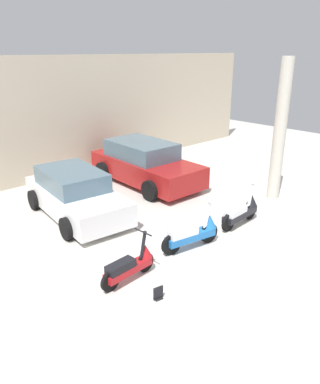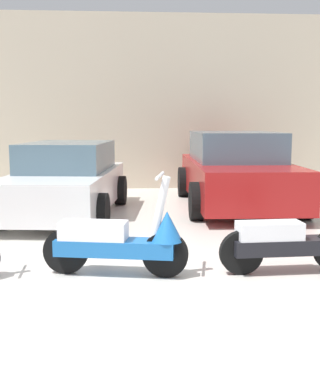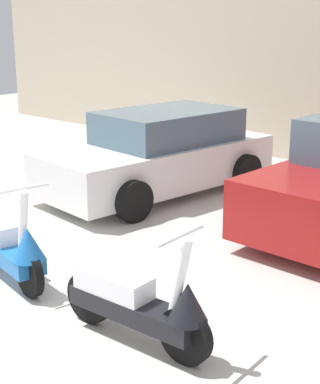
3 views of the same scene
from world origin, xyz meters
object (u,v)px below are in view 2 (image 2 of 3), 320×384
Objects in this scene: scooter_front_center at (295,238)px; car_rear_left at (67,181)px; car_rear_center at (236,171)px; scooter_front_right at (121,240)px.

scooter_front_center is 0.39× the size of car_rear_left.
car_rear_left is (-2.87, 3.48, 0.23)m from scooter_front_center.
car_rear_center is at bearing 109.12° from car_rear_left.
car_rear_left is 3.24m from car_rear_center.
scooter_front_right is 0.36× the size of car_rear_center.
scooter_front_center is at bearing 10.00° from scooter_front_right.
car_rear_left is at bearing -75.40° from car_rear_center.
car_rear_left is 0.91× the size of car_rear_center.
scooter_front_right is 3.62m from car_rear_left.
scooter_front_right is 1.02× the size of scooter_front_center.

